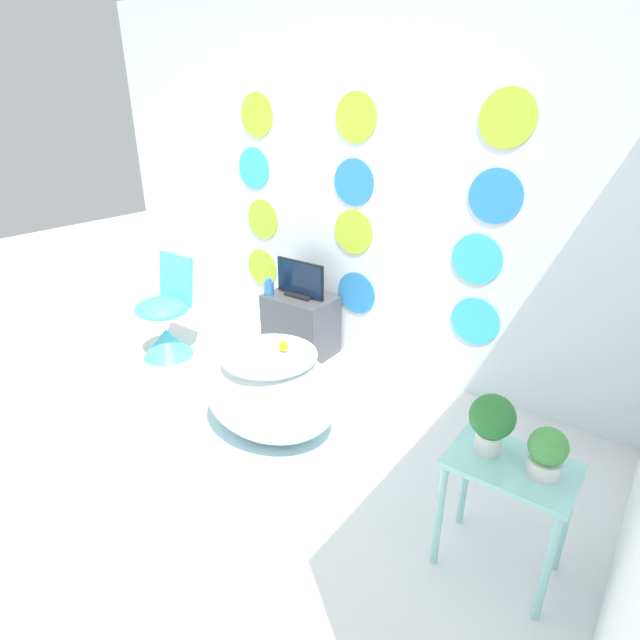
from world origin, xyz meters
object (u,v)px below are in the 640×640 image
Objects in this scene: bathtub at (271,391)px; vase at (269,288)px; potted_plant_left at (492,420)px; chair at (166,324)px; potted_plant_right at (547,452)px; tv at (300,281)px.

bathtub is 1.09m from vase.
vase is 0.52× the size of potted_plant_left.
potted_plant_right is at bearing -7.81° from chair.
potted_plant_right is at bearing -27.44° from tv.
potted_plant_left is at bearing 177.90° from potted_plant_right.
bathtub is at bearing 173.91° from potted_plant_left.
vase is (-0.21, -0.12, -0.06)m from tv.
vase is at bearing -150.19° from tv.
chair is at bearing -139.87° from tv.
chair reaches higher than tv.
chair reaches higher than potted_plant_right.
tv is at bearing 152.56° from potted_plant_right.
chair is at bearing 171.72° from potted_plant_left.
potted_plant_right reaches higher than tv.
bathtub is 1.11× the size of chair.
vase reaches higher than bathtub.
vase is 0.66× the size of potted_plant_right.
tv is 2.28m from potted_plant_right.
bathtub is 1.99× the size of tv.
potted_plant_left reaches higher than bathtub.
chair is (-1.30, 0.24, -0.01)m from bathtub.
bathtub is at bearing -60.72° from tv.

